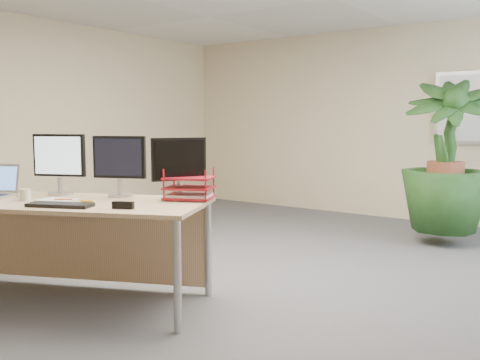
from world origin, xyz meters
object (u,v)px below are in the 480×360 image
Objects in this scene: monitor_left at (59,160)px; monitor_right at (119,162)px; floor_plant at (445,178)px; desk at (77,220)px.

monitor_right is (0.48, 0.21, -0.01)m from monitor_left.
desk is at bearing -116.41° from floor_plant.
desk is at bearing -121.54° from monitor_right.
monitor_left reaches higher than monitor_right.
desk is 0.56m from monitor_right.
monitor_left is (-0.30, 0.08, 0.45)m from desk.
monitor_left is 0.52m from monitor_right.
monitor_right reaches higher than desk.
monitor_left is at bearing -156.34° from monitor_right.
monitor_right is at bearing 23.66° from monitor_left.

